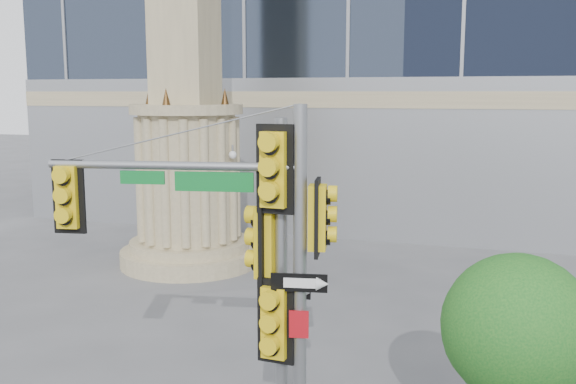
% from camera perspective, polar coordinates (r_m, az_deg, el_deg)
% --- Properties ---
extents(monument, '(4.40, 4.40, 16.60)m').
position_cam_1_polar(monument, '(20.33, -9.05, 8.88)').
color(monument, '#9C8D69').
rests_on(monument, ground).
extents(main_signal_pole, '(4.09, 1.09, 5.31)m').
position_cam_1_polar(main_signal_pole, '(9.35, -4.79, -4.66)').
color(main_signal_pole, slate).
rests_on(main_signal_pole, ground).
extents(secondary_signal_pole, '(0.88, 0.68, 5.11)m').
position_cam_1_polar(secondary_signal_pole, '(9.46, -1.17, -6.28)').
color(secondary_signal_pole, slate).
rests_on(secondary_signal_pole, ground).
extents(street_tree, '(2.12, 2.07, 3.30)m').
position_cam_1_polar(street_tree, '(9.59, 19.91, -11.81)').
color(street_tree, '#9C8D69').
rests_on(street_tree, ground).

